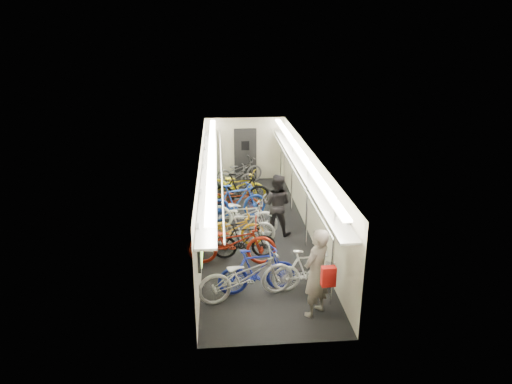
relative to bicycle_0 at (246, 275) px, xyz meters
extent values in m
plane|color=black|center=(0.49, 3.41, -0.56)|extent=(10.00, 10.00, 0.00)
plane|color=white|center=(0.49, 3.41, 1.84)|extent=(10.00, 10.00, 0.00)
plane|color=beige|center=(-1.01, 3.41, 0.64)|extent=(0.00, 10.00, 10.00)
plane|color=beige|center=(1.99, 3.41, 0.64)|extent=(0.00, 10.00, 10.00)
plane|color=beige|center=(0.49, 8.41, 0.64)|extent=(3.00, 0.00, 3.00)
plane|color=beige|center=(0.49, -1.59, 0.64)|extent=(3.00, 0.00, 3.00)
cube|color=black|center=(-0.97, 0.21, 0.69)|extent=(0.06, 1.10, 0.80)
cube|color=#85DC60|center=(-0.93, 0.21, 0.69)|extent=(0.02, 0.96, 0.66)
cube|color=black|center=(-0.97, 2.41, 0.69)|extent=(0.06, 1.10, 0.80)
cube|color=#85DC60|center=(-0.93, 2.41, 0.69)|extent=(0.02, 0.96, 0.66)
cube|color=black|center=(-0.97, 4.61, 0.69)|extent=(0.06, 1.10, 0.80)
cube|color=#85DC60|center=(-0.93, 4.61, 0.69)|extent=(0.02, 0.96, 0.66)
cube|color=black|center=(-0.97, 6.81, 0.69)|extent=(0.06, 1.10, 0.80)
cube|color=#85DC60|center=(-0.93, 6.81, 0.69)|extent=(0.02, 0.96, 0.66)
cube|color=#FFEF0D|center=(-0.96, 1.31, 0.74)|extent=(0.02, 0.22, 0.30)
cube|color=#FFEF0D|center=(-0.96, 3.51, 0.74)|extent=(0.02, 0.22, 0.30)
cube|color=#FFEF0D|center=(-0.96, 5.71, 0.74)|extent=(0.02, 0.22, 0.30)
cube|color=black|center=(0.49, 8.35, 0.44)|extent=(0.85, 0.08, 2.00)
cube|color=#999BA0|center=(-0.79, 3.41, 1.36)|extent=(0.40, 9.70, 0.05)
cube|color=#999BA0|center=(1.77, 3.41, 1.36)|extent=(0.40, 9.70, 0.05)
cylinder|color=silver|center=(-0.46, 3.41, 1.46)|extent=(0.04, 9.70, 0.04)
cylinder|color=silver|center=(1.44, 3.41, 1.46)|extent=(0.04, 9.70, 0.04)
cube|color=white|center=(-0.71, 3.41, 1.78)|extent=(0.18, 9.60, 0.04)
cube|color=white|center=(1.69, 3.41, 1.78)|extent=(0.18, 9.60, 0.04)
cylinder|color=silver|center=(1.74, -0.39, 0.64)|extent=(0.05, 0.05, 2.38)
cylinder|color=silver|center=(1.74, 2.41, 0.64)|extent=(0.05, 0.05, 2.38)
cylinder|color=silver|center=(1.74, 4.91, 0.64)|extent=(0.05, 0.05, 2.38)
cylinder|color=silver|center=(1.74, 7.41, 0.64)|extent=(0.05, 0.05, 2.38)
imported|color=#A09FA3|center=(0.00, 0.00, 0.00)|extent=(2.25, 1.23, 1.12)
imported|color=navy|center=(0.25, 0.25, -0.03)|extent=(1.82, 0.77, 1.06)
imported|color=maroon|center=(-0.26, 1.61, 0.02)|extent=(2.27, 0.99, 1.16)
imported|color=black|center=(0.06, 1.86, -0.08)|extent=(1.61, 0.46, 0.97)
imported|color=orange|center=(-0.30, 2.55, -0.06)|extent=(1.93, 0.81, 0.99)
imported|color=silver|center=(0.09, 2.60, -0.05)|extent=(1.71, 0.50, 1.03)
imported|color=silver|center=(0.13, 3.52, -0.01)|extent=(2.19, 1.49, 1.09)
imported|color=#1C40A9|center=(-0.02, 4.40, 0.01)|extent=(1.98, 1.07, 1.14)
imported|color=maroon|center=(-0.04, 4.88, -0.09)|extent=(1.87, 1.30, 0.93)
imported|color=black|center=(0.18, 5.47, 0.01)|extent=(1.93, 0.68, 1.14)
imported|color=yellow|center=(0.08, 6.10, -0.03)|extent=(2.13, 1.39, 1.06)
imported|color=silver|center=(1.39, 0.24, -0.06)|extent=(1.68, 0.61, 0.99)
imported|color=slate|center=(-0.06, 7.14, -0.11)|extent=(1.80, 0.96, 0.90)
imported|color=#595A5E|center=(0.22, 7.81, -0.06)|extent=(2.02, 1.39, 1.01)
imported|color=gray|center=(1.35, -0.67, 0.38)|extent=(0.81, 0.79, 1.88)
imported|color=black|center=(1.06, 3.28, 0.32)|extent=(1.04, 0.93, 1.76)
cube|color=#B41512|center=(1.40, -1.41, 0.72)|extent=(0.27, 0.15, 0.38)
camera|label=1|loc=(-0.51, -8.53, 4.92)|focal=32.00mm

